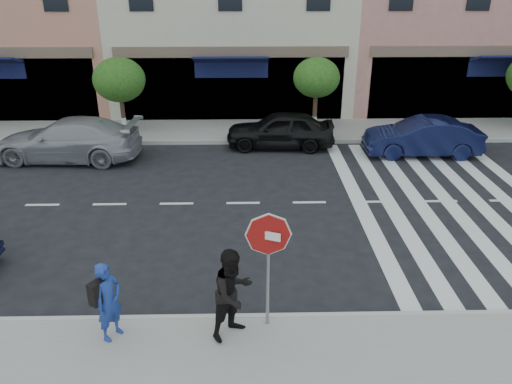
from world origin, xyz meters
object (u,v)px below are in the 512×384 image
stop_sign (268,246)px  car_far_mid (280,130)px  photographer (109,301)px  car_far_left (68,140)px  car_far_right (422,137)px  walker (233,293)px

stop_sign → car_far_mid: (0.96, 10.85, -1.20)m
photographer → car_far_left: photographer is taller
stop_sign → car_far_right: size_ratio=0.57×
stop_sign → car_far_right: 11.71m
car_far_left → car_far_mid: 7.91m
car_far_mid → car_far_right: car_far_mid is taller
stop_sign → car_far_left: 11.90m
stop_sign → car_far_right: stop_sign is taller
stop_sign → photographer: 3.08m
car_far_mid → stop_sign: bearing=-1.7°
car_far_left → walker: bearing=36.1°
stop_sign → walker: 1.10m
photographer → car_far_mid: size_ratio=0.38×
car_far_mid → car_far_left: bearing=-78.0°
stop_sign → car_far_mid: 10.96m
walker → car_far_right: 12.21m
car_far_left → stop_sign: bearing=39.3°
car_far_mid → walker: bearing=-4.9°
photographer → stop_sign: bearing=-51.8°
walker → car_far_mid: walker is taller
stop_sign → car_far_mid: stop_sign is taller
car_far_right → photographer: bearing=-40.6°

